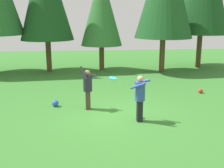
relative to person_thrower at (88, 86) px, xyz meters
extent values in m
plane|color=#387A2D|center=(0.97, -0.82, -0.92)|extent=(40.00, 40.00, 0.00)
cube|color=#4C382D|center=(0.00, 0.00, -0.56)|extent=(0.19, 0.22, 0.73)
cylinder|color=#23232D|center=(0.00, 0.00, 0.12)|extent=(0.34, 0.34, 0.63)
sphere|color=#8C6647|center=(0.00, 0.00, 0.53)|extent=(0.21, 0.21, 0.21)
cylinder|color=#23232D|center=(0.14, 0.14, 0.40)|extent=(0.43, 0.45, 0.12)
cylinder|color=#23232D|center=(-0.14, -0.14, 0.55)|extent=(0.31, 0.32, 0.49)
cube|color=black|center=(1.73, -1.47, -0.55)|extent=(0.19, 0.22, 0.75)
cylinder|color=#334C9E|center=(1.73, -1.47, 0.15)|extent=(0.34, 0.34, 0.65)
sphere|color=tan|center=(1.73, -1.47, 0.57)|extent=(0.21, 0.21, 0.21)
cylinder|color=#334C9E|center=(1.62, -1.64, 0.38)|extent=(0.50, 0.36, 0.29)
cylinder|color=#334C9E|center=(1.84, -1.30, 0.45)|extent=(0.51, 0.37, 0.20)
cylinder|color=#2393D1|center=(0.87, -0.91, 0.49)|extent=(0.37, 0.37, 0.09)
sphere|color=blue|center=(-1.30, 0.46, -0.79)|extent=(0.27, 0.27, 0.27)
sphere|color=red|center=(5.33, 1.76, -0.82)|extent=(0.21, 0.21, 0.21)
cylinder|color=brown|center=(-2.37, 7.99, 0.95)|extent=(0.34, 0.34, 3.74)
cylinder|color=brown|center=(1.10, 8.10, 0.58)|extent=(0.33, 0.33, 3.01)
cone|color=#337033|center=(1.10, 8.10, 3.14)|extent=(2.71, 2.71, 4.81)
cylinder|color=brown|center=(4.93, 6.96, 1.08)|extent=(0.34, 0.34, 4.00)
cylinder|color=brown|center=(8.05, 8.53, 1.19)|extent=(0.35, 0.35, 4.22)
camera|label=1|loc=(-0.16, -10.31, 2.60)|focal=44.36mm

